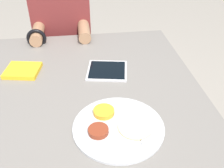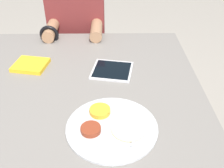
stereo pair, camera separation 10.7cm
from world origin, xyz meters
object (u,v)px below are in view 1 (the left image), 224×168
red_notebook (23,71)px  person_diner (65,49)px  tablet_device (107,70)px  thali_tray (117,126)px

red_notebook → person_diner: size_ratio=0.15×
tablet_device → person_diner: 0.66m
red_notebook → person_diner: (0.18, 0.55, -0.18)m
thali_tray → red_notebook: (-0.39, 0.43, 0.00)m
red_notebook → tablet_device: 0.40m
thali_tray → person_diner: 1.02m
tablet_device → red_notebook: bearing=173.4°
thali_tray → tablet_device: 0.38m
tablet_device → person_diner: person_diner is taller
thali_tray → red_notebook: size_ratio=1.85×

